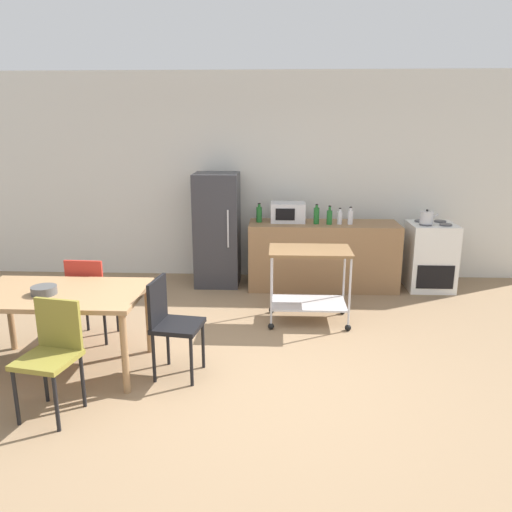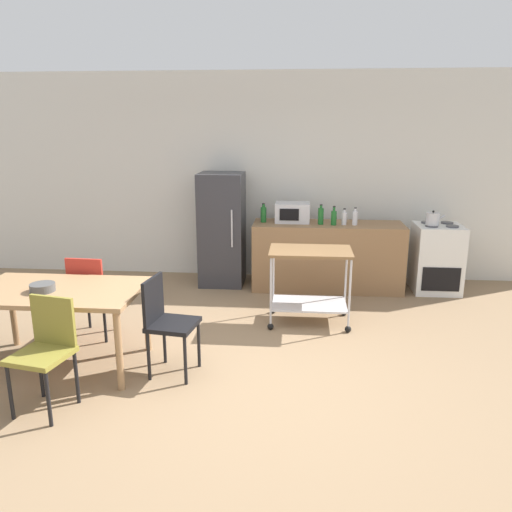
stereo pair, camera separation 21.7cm
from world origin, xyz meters
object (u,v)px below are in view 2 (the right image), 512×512
at_px(microwave, 292,212).
at_px(dining_table, 57,297).
at_px(refrigerator, 222,229).
at_px(kitchen_cart, 310,274).
at_px(fruit_bowl, 42,288).
at_px(stove_oven, 436,258).
at_px(chair_black, 166,319).
at_px(bottle_olive_oil, 344,218).
at_px(chair_olive, 46,346).
at_px(bottle_hot_sauce, 264,214).
at_px(chair_red, 91,291).
at_px(bottle_soy_sauce, 334,217).
at_px(bottle_soda, 355,218).
at_px(kettle, 433,219).
at_px(bottle_sesame_oil, 321,216).

bearing_deg(microwave, dining_table, -128.59).
relative_size(refrigerator, kitchen_cart, 1.70).
distance_m(kitchen_cart, fruit_bowl, 2.74).
xyz_separation_m(stove_oven, refrigerator, (-2.90, 0.08, 0.32)).
distance_m(chair_black, bottle_olive_oil, 3.09).
relative_size(chair_olive, bottle_hot_sauce, 3.45).
distance_m(chair_red, refrigerator, 2.26).
distance_m(chair_olive, microwave, 3.80).
xyz_separation_m(bottle_soy_sauce, bottle_soda, (0.28, 0.03, -0.00)).
relative_size(kitchen_cart, microwave, 1.98).
height_order(bottle_olive_oil, bottle_soda, bottle_soda).
bearing_deg(chair_black, bottle_soda, -28.47).
bearing_deg(stove_oven, chair_black, -139.10).
bearing_deg(fruit_bowl, chair_black, 1.48).
bearing_deg(refrigerator, bottle_hot_sauce, -7.57).
bearing_deg(bottle_olive_oil, microwave, 168.82).
xyz_separation_m(stove_oven, microwave, (-1.93, 0.05, 0.58)).
bearing_deg(chair_red, dining_table, 89.78).
relative_size(bottle_soy_sauce, kettle, 1.05).
bearing_deg(kettle, refrigerator, 176.30).
distance_m(bottle_hot_sauce, bottle_soy_sauce, 0.94).
xyz_separation_m(chair_red, refrigerator, (1.07, 1.98, 0.26)).
bearing_deg(chair_red, refrigerator, -115.33).
relative_size(refrigerator, microwave, 3.37).
distance_m(microwave, bottle_soy_sauce, 0.57).
xyz_separation_m(refrigerator, bottle_soda, (1.79, -0.17, 0.22)).
bearing_deg(microwave, bottle_hot_sauce, -172.87).
xyz_separation_m(bottle_hot_sauce, bottle_olive_oil, (1.07, -0.09, -0.02)).
height_order(stove_oven, microwave, microwave).
relative_size(chair_olive, fruit_bowl, 4.09).
relative_size(bottle_hot_sauce, bottle_soy_sauce, 1.03).
relative_size(dining_table, chair_red, 1.69).
bearing_deg(dining_table, bottle_hot_sauce, 56.55).
bearing_deg(kitchen_cart, chair_red, -164.87).
distance_m(chair_red, microwave, 2.87).
height_order(bottle_olive_oil, kettle, bottle_olive_oil).
height_order(bottle_soy_sauce, bottle_soda, bottle_soy_sauce).
height_order(bottle_sesame_oil, bottle_soda, bottle_sesame_oil).
height_order(bottle_sesame_oil, kettle, bottle_sesame_oil).
xyz_separation_m(bottle_soy_sauce, kettle, (1.27, 0.01, -0.00)).
bearing_deg(bottle_hot_sauce, chair_black, -104.53).
xyz_separation_m(chair_red, bottle_olive_oil, (2.72, 1.82, 0.47)).
relative_size(chair_olive, bottle_soy_sauce, 3.55).
height_order(bottle_soda, fruit_bowl, bottle_soda).
height_order(chair_black, kitchen_cart, chair_black).
bearing_deg(kettle, chair_black, -139.05).
bearing_deg(bottle_hot_sauce, bottle_sesame_oil, -6.22).
height_order(chair_black, fruit_bowl, chair_black).
distance_m(stove_oven, refrigerator, 2.92).
xyz_separation_m(microwave, fruit_bowl, (-2.16, -2.67, -0.24)).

